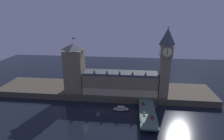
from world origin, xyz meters
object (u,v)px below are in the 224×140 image
object	(u,v)px
car_northbound_lead	(143,104)
car_northbound_trail	(144,114)
car_southbound_lead	(152,117)
boat_upstream	(121,109)
street_lamp_mid	(156,108)
street_lamp_near	(141,117)
pedestrian_near_rail	(141,121)
victoria_tower	(74,68)
street_lamp_far	(140,99)
pedestrian_mid_walk	(155,111)
clock_tower	(165,61)

from	to	relation	value
car_northbound_lead	car_northbound_trail	size ratio (longest dim) A/B	0.86
car_southbound_lead	boat_upstream	bearing A→B (deg)	143.56
street_lamp_mid	boat_upstream	world-z (taller)	street_lamp_mid
street_lamp_near	street_lamp_mid	size ratio (longest dim) A/B	1.16
pedestrian_near_rail	street_lamp_near	xyz separation A→B (m)	(-0.40, -0.01, 3.47)
victoria_tower	street_lamp_far	world-z (taller)	victoria_tower
pedestrian_mid_walk	car_southbound_lead	bearing A→B (deg)	-107.65
street_lamp_near	boat_upstream	world-z (taller)	street_lamp_near
victoria_tower	car_northbound_lead	distance (m)	75.33
clock_tower	pedestrian_near_rail	distance (m)	61.15
clock_tower	pedestrian_near_rail	bearing A→B (deg)	-115.65
victoria_tower	car_northbound_lead	xyz separation A→B (m)	(67.46, -23.30, -24.09)
street_lamp_near	street_lamp_mid	xyz separation A→B (m)	(12.44, 14.72, -0.58)
car_northbound_lead	pedestrian_mid_walk	bearing A→B (deg)	-52.74
car_northbound_trail	pedestrian_near_rail	size ratio (longest dim) A/B	2.64
victoria_tower	boat_upstream	xyz separation A→B (m)	(48.21, -25.41, -28.87)
clock_tower	boat_upstream	bearing A→B (deg)	-151.27
car_northbound_lead	boat_upstream	distance (m)	19.95
victoria_tower	pedestrian_mid_walk	bearing A→B (deg)	-24.53
victoria_tower	car_southbound_lead	bearing A→B (deg)	-30.93
clock_tower	pedestrian_near_rail	world-z (taller)	clock_tower
pedestrian_near_rail	car_southbound_lead	bearing A→B (deg)	34.99
car_northbound_lead	street_lamp_near	xyz separation A→B (m)	(-3.31, -26.73, 3.70)
clock_tower	car_southbound_lead	bearing A→B (deg)	-108.43
pedestrian_near_rail	boat_upstream	distance (m)	29.97
victoria_tower	boat_upstream	bearing A→B (deg)	-27.79
victoria_tower	boat_upstream	distance (m)	61.67
pedestrian_near_rail	street_lamp_near	world-z (taller)	street_lamp_near
street_lamp_far	pedestrian_near_rail	bearing A→B (deg)	-89.22
clock_tower	street_lamp_mid	distance (m)	45.19
street_lamp_mid	boat_upstream	xyz separation A→B (m)	(-28.38, 9.91, -7.90)
pedestrian_mid_walk	street_lamp_near	distance (m)	19.75
boat_upstream	victoria_tower	bearing A→B (deg)	152.21
street_lamp_far	car_northbound_trail	bearing A→B (deg)	-80.03
car_southbound_lead	pedestrian_mid_walk	size ratio (longest dim) A/B	2.75
street_lamp_far	boat_upstream	distance (m)	18.39
street_lamp_mid	street_lamp_near	bearing A→B (deg)	-130.19
pedestrian_mid_walk	street_lamp_far	xyz separation A→B (m)	(-12.04, 14.18, 2.85)
car_northbound_trail	pedestrian_near_rail	world-z (taller)	pedestrian_near_rail
car_northbound_trail	car_southbound_lead	world-z (taller)	car_southbound_lead
car_northbound_trail	street_lamp_far	bearing A→B (deg)	99.97
street_lamp_mid	street_lamp_far	world-z (taller)	street_lamp_mid
street_lamp_near	car_southbound_lead	bearing A→B (deg)	33.83
street_lamp_near	street_lamp_mid	distance (m)	19.28
clock_tower	car_northbound_lead	xyz separation A→B (m)	(-18.97, -18.86, -34.62)
pedestrian_mid_walk	street_lamp_near	bearing A→B (deg)	-128.27
pedestrian_near_rail	pedestrian_mid_walk	world-z (taller)	pedestrian_near_rail
clock_tower	car_southbound_lead	xyz separation A→B (m)	(-13.16, -39.47, -34.59)
car_northbound_trail	street_lamp_far	size ratio (longest dim) A/B	0.76
car_northbound_trail	street_lamp_far	world-z (taller)	street_lamp_far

